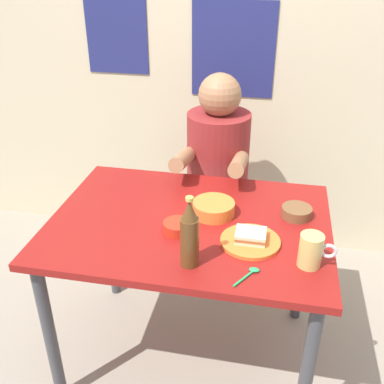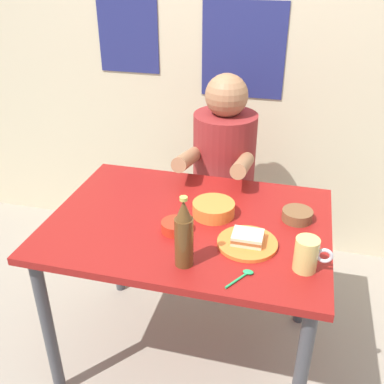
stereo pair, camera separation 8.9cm
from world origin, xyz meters
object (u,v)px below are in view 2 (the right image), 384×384
object	(u,v)px
dining_table	(189,239)
beer_mug	(307,255)
stool	(222,221)
soup_bowl_orange	(214,208)
beer_bottle	(184,235)
person_seated	(224,153)
sandwich	(248,237)
plate_orange	(247,243)

from	to	relation	value
dining_table	beer_mug	distance (m)	0.52
stool	soup_bowl_orange	world-z (taller)	soup_bowl_orange
beer_bottle	soup_bowl_orange	xyz separation A→B (m)	(0.03, 0.34, -0.09)
person_seated	beer_bottle	distance (m)	0.90
soup_bowl_orange	sandwich	bearing A→B (deg)	-46.78
sandwich	beer_mug	bearing A→B (deg)	-23.49
stool	plate_orange	xyz separation A→B (m)	(0.23, -0.74, 0.40)
soup_bowl_orange	stool	bearing A→B (deg)	96.49
stool	person_seated	bearing A→B (deg)	-90.00
sandwich	beer_mug	distance (m)	0.23
dining_table	person_seated	world-z (taller)	person_seated
person_seated	beer_bottle	world-z (taller)	person_seated
dining_table	soup_bowl_orange	xyz separation A→B (m)	(0.09, 0.06, 0.12)
plate_orange	dining_table	bearing A→B (deg)	156.19
stool	person_seated	size ratio (longest dim) A/B	0.63
sandwich	beer_mug	world-z (taller)	beer_mug
stool	person_seated	world-z (taller)	person_seated
soup_bowl_orange	beer_bottle	bearing A→B (deg)	-95.08
dining_table	sandwich	xyz separation A→B (m)	(0.25, -0.11, 0.13)
stool	person_seated	distance (m)	0.42
sandwich	soup_bowl_orange	size ratio (longest dim) A/B	0.65
stool	soup_bowl_orange	xyz separation A→B (m)	(0.06, -0.57, 0.42)
person_seated	sandwich	world-z (taller)	person_seated
plate_orange	beer_bottle	distance (m)	0.28
dining_table	soup_bowl_orange	world-z (taller)	soup_bowl_orange
sandwich	beer_bottle	distance (m)	0.27
person_seated	plate_orange	distance (m)	0.76
plate_orange	sandwich	xyz separation A→B (m)	(0.00, 0.00, 0.02)
sandwich	soup_bowl_orange	world-z (taller)	soup_bowl_orange
beer_mug	stool	bearing A→B (deg)	117.66
stool	beer_mug	xyz separation A→B (m)	(0.44, -0.83, 0.45)
person_seated	soup_bowl_orange	world-z (taller)	person_seated
sandwich	stool	bearing A→B (deg)	107.07
dining_table	beer_bottle	bearing A→B (deg)	-78.40
plate_orange	beer_bottle	world-z (taller)	beer_bottle
plate_orange	soup_bowl_orange	world-z (taller)	soup_bowl_orange
stool	beer_mug	size ratio (longest dim) A/B	3.57
person_seated	soup_bowl_orange	bearing A→B (deg)	-83.38
stool	beer_mug	distance (m)	1.04
person_seated	plate_orange	size ratio (longest dim) A/B	3.27
sandwich	soup_bowl_orange	xyz separation A→B (m)	(-0.16, 0.17, -0.00)
plate_orange	beer_bottle	xyz separation A→B (m)	(-0.19, -0.16, 0.11)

